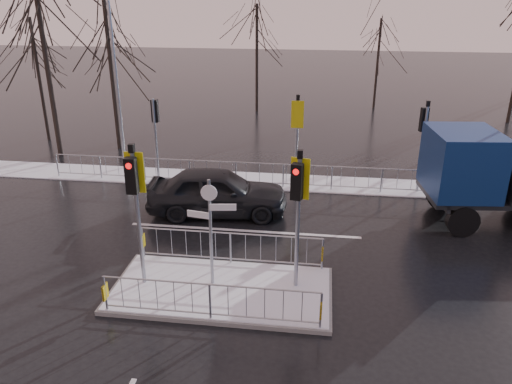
# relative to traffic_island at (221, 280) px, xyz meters

# --- Properties ---
(ground) EXTENTS (120.00, 120.00, 0.00)m
(ground) POSITION_rel_traffic_island_xyz_m (0.01, -0.01, -0.39)
(ground) COLOR black
(ground) RESTS_ON ground
(snow_verge) EXTENTS (30.00, 2.00, 0.04)m
(snow_verge) POSITION_rel_traffic_island_xyz_m (0.01, 8.59, -0.37)
(snow_verge) COLOR silver
(snow_verge) RESTS_ON ground
(lane_markings) EXTENTS (8.00, 11.38, 0.01)m
(lane_markings) POSITION_rel_traffic_island_xyz_m (0.01, -0.34, -0.39)
(lane_markings) COLOR silver
(lane_markings) RESTS_ON ground
(traffic_island) EXTENTS (6.00, 3.04, 4.15)m
(traffic_island) POSITION_rel_traffic_island_xyz_m (0.00, 0.00, 0.00)
(traffic_island) COLOR #61615D
(traffic_island) RESTS_ON ground
(far_kerb_fixtures) EXTENTS (18.00, 0.65, 3.83)m
(far_kerb_fixtures) POSITION_rel_traffic_island_xyz_m (0.31, 8.08, 0.63)
(far_kerb_fixtures) COLOR #90969E
(far_kerb_fixtures) RESTS_ON ground
(car_far_lane) EXTENTS (5.27, 2.56, 1.73)m
(car_far_lane) POSITION_rel_traffic_island_xyz_m (-1.16, 5.10, 0.47)
(car_far_lane) COLOR black
(car_far_lane) RESTS_ON ground
(flatbed_truck) EXTENTS (7.41, 3.35, 3.33)m
(flatbed_truck) POSITION_rel_traffic_island_xyz_m (8.34, 5.69, 1.38)
(flatbed_truck) COLOR black
(flatbed_truck) RESTS_ON ground
(tree_near_a) EXTENTS (4.75, 4.75, 8.97)m
(tree_near_a) POSITION_rel_traffic_island_xyz_m (-10.49, 10.99, 5.72)
(tree_near_a) COLOR black
(tree_near_a) RESTS_ON ground
(tree_near_b) EXTENTS (4.00, 4.00, 7.55)m
(tree_near_b) POSITION_rel_traffic_island_xyz_m (-7.99, 12.49, 4.76)
(tree_near_b) COLOR black
(tree_near_b) RESTS_ON ground
(tree_near_c) EXTENTS (3.50, 3.50, 6.61)m
(tree_near_c) POSITION_rel_traffic_island_xyz_m (-12.49, 13.49, 4.11)
(tree_near_c) COLOR black
(tree_near_c) RESTS_ON ground
(tree_far_a) EXTENTS (3.75, 3.75, 7.08)m
(tree_far_a) POSITION_rel_traffic_island_xyz_m (-1.99, 21.99, 4.43)
(tree_far_a) COLOR black
(tree_far_a) RESTS_ON ground
(tree_far_b) EXTENTS (3.25, 3.25, 6.14)m
(tree_far_b) POSITION_rel_traffic_island_xyz_m (6.01, 23.99, 3.79)
(tree_far_b) COLOR black
(tree_far_b) RESTS_ON ground
(street_lamp_left) EXTENTS (1.25, 0.18, 8.20)m
(street_lamp_left) POSITION_rel_traffic_island_xyz_m (-6.42, 9.49, 4.10)
(street_lamp_left) COLOR #90969E
(street_lamp_left) RESTS_ON ground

